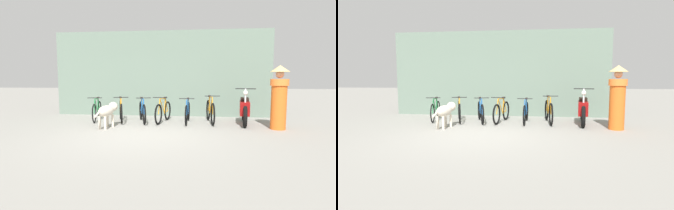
{
  "view_description": "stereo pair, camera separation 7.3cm",
  "coord_description": "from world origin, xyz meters",
  "views": [
    {
      "loc": [
        1.45,
        -6.26,
        1.41
      ],
      "look_at": [
        0.57,
        1.13,
        0.65
      ],
      "focal_mm": 28.0,
      "sensor_mm": 36.0,
      "label": 1
    },
    {
      "loc": [
        1.52,
        -6.25,
        1.41
      ],
      "look_at": [
        0.57,
        1.13,
        0.65
      ],
      "focal_mm": 28.0,
      "sensor_mm": 36.0,
      "label": 2
    }
  ],
  "objects": [
    {
      "name": "bicycle_0",
      "position": [
        -1.96,
        2.13,
        0.33
      ],
      "size": [
        0.49,
        1.6,
        0.8
      ],
      "rotation": [
        0.0,
        0.0,
        -1.36
      ],
      "color": "black",
      "rests_on": "ground"
    },
    {
      "name": "motorcycle",
      "position": [
        2.85,
        2.0,
        0.45
      ],
      "size": [
        0.58,
        1.92,
        1.12
      ],
      "rotation": [
        0.0,
        0.0,
        -1.7
      ],
      "color": "black",
      "rests_on": "ground"
    },
    {
      "name": "ground_plane",
      "position": [
        0.0,
        0.0,
        0.0
      ],
      "size": [
        60.0,
        60.0,
        0.0
      ],
      "primitive_type": "plane",
      "color": "gray"
    },
    {
      "name": "bicycle_1",
      "position": [
        -1.09,
        2.02,
        0.34
      ],
      "size": [
        0.62,
        1.56,
        0.83
      ],
      "rotation": [
        0.0,
        0.0,
        -1.24
      ],
      "color": "black",
      "rests_on": "ground"
    },
    {
      "name": "bicycle_4",
      "position": [
        1.09,
        1.99,
        0.34
      ],
      "size": [
        0.46,
        1.64,
        0.81
      ],
      "rotation": [
        0.0,
        0.0,
        -1.6
      ],
      "color": "black",
      "rests_on": "ground"
    },
    {
      "name": "bicycle_2",
      "position": [
        -0.37,
        1.99,
        0.33
      ],
      "size": [
        0.62,
        1.6,
        0.82
      ],
      "rotation": [
        0.0,
        0.0,
        -1.25
      ],
      "color": "black",
      "rests_on": "ground"
    },
    {
      "name": "bicycle_3",
      "position": [
        0.31,
        2.01,
        0.34
      ],
      "size": [
        0.46,
        1.58,
        0.83
      ],
      "rotation": [
        0.0,
        0.0,
        -1.74
      ],
      "color": "black",
      "rests_on": "ground"
    },
    {
      "name": "stray_dog",
      "position": [
        -1.14,
        0.89,
        0.48
      ],
      "size": [
        0.44,
        1.2,
        0.71
      ],
      "rotation": [
        0.0,
        0.0,
        1.4
      ],
      "color": "beige",
      "rests_on": "ground"
    },
    {
      "name": "person_in_robes",
      "position": [
        3.63,
        1.23,
        0.94
      ],
      "size": [
        0.56,
        0.56,
        1.77
      ],
      "rotation": [
        0.0,
        0.0,
        3.22
      ],
      "color": "orange",
      "rests_on": "ground"
    },
    {
      "name": "bicycle_5",
      "position": [
        1.81,
        2.08,
        0.36
      ],
      "size": [
        0.46,
        1.75,
        0.89
      ],
      "rotation": [
        0.0,
        0.0,
        -1.48
      ],
      "color": "black",
      "rests_on": "ground"
    },
    {
      "name": "shop_wall_back",
      "position": [
        0.0,
        3.52,
        1.58
      ],
      "size": [
        8.06,
        0.2,
        3.16
      ],
      "color": "slate",
      "rests_on": "ground"
    }
  ]
}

